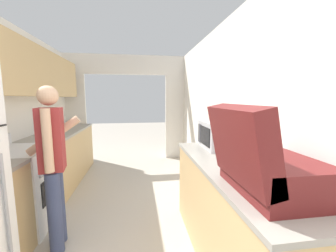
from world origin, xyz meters
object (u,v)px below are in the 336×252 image
object	(u,v)px
suitcase	(262,164)
microwave	(219,135)
person	(53,164)
range_oven	(22,188)

from	to	relation	value
suitcase	microwave	xyz separation A→B (m)	(0.18, 1.12, -0.03)
person	suitcase	distance (m)	1.85
microwave	suitcase	bearing A→B (deg)	-99.18
suitcase	person	bearing A→B (deg)	148.87
person	suitcase	size ratio (longest dim) A/B	2.60
person	suitcase	xyz separation A→B (m)	(1.57, -0.95, 0.24)
range_oven	microwave	xyz separation A→B (m)	(2.27, -0.25, 0.61)
range_oven	person	bearing A→B (deg)	-38.88
person	suitcase	bearing A→B (deg)	-131.20
range_oven	person	xyz separation A→B (m)	(0.52, -0.42, 0.40)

